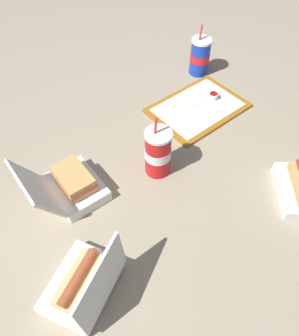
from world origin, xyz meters
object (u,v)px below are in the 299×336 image
object	(u,v)px
clamshell_hotdog_front	(84,284)
soda_cup_corner	(158,152)
clamshell_sandwich_corner	(71,185)
ketchup_cup	(213,96)
food_tray	(198,108)
plastic_fork	(221,110)
soda_cup_front	(200,56)

from	to	relation	value
clamshell_hotdog_front	soda_cup_corner	distance (m)	0.46
clamshell_hotdog_front	clamshell_sandwich_corner	size ratio (longest dim) A/B	1.06
ketchup_cup	clamshell_hotdog_front	xyz separation A→B (m)	(0.78, 0.43, 0.02)
food_tray	plastic_fork	bearing A→B (deg)	134.89
food_tray	soda_cup_corner	bearing A→B (deg)	29.97
plastic_fork	clamshell_sandwich_corner	world-z (taller)	clamshell_sandwich_corner
food_tray	soda_cup_corner	xyz separation A→B (m)	(0.31, 0.18, 0.08)
ketchup_cup	soda_cup_corner	world-z (taller)	soda_cup_corner
food_tray	clamshell_hotdog_front	world-z (taller)	clamshell_hotdog_front
ketchup_cup	soda_cup_front	size ratio (longest dim) A/B	0.18
food_tray	soda_cup_corner	world-z (taller)	soda_cup_corner
ketchup_cup	clamshell_hotdog_front	distance (m)	0.89
clamshell_sandwich_corner	soda_cup_corner	size ratio (longest dim) A/B	1.02
food_tray	soda_cup_front	size ratio (longest dim) A/B	1.81
clamshell_hotdog_front	soda_cup_corner	world-z (taller)	soda_cup_corner
clamshell_hotdog_front	plastic_fork	bearing A→B (deg)	-154.84
soda_cup_corner	soda_cup_front	bearing A→B (deg)	-140.65
plastic_fork	clamshell_hotdog_front	world-z (taller)	clamshell_hotdog_front
clamshell_sandwich_corner	soda_cup_corner	bearing A→B (deg)	167.59
clamshell_hotdog_front	soda_cup_front	bearing A→B (deg)	-143.60
soda_cup_corner	ketchup_cup	bearing A→B (deg)	-154.47
plastic_fork	clamshell_sandwich_corner	bearing A→B (deg)	8.26
clamshell_hotdog_front	ketchup_cup	bearing A→B (deg)	-150.92
food_tray	soda_cup_front	xyz separation A→B (m)	(-0.16, -0.20, 0.07)
clamshell_sandwich_corner	food_tray	bearing A→B (deg)	-168.92
plastic_fork	soda_cup_corner	size ratio (longest dim) A/B	0.47
soda_cup_corner	clamshell_sandwich_corner	bearing A→B (deg)	-12.41
plastic_fork	soda_cup_front	distance (m)	0.29
ketchup_cup	soda_cup_front	bearing A→B (deg)	-110.18
food_tray	clamshell_sandwich_corner	distance (m)	0.61
ketchup_cup	soda_cup_corner	xyz separation A→B (m)	(0.39, 0.19, 0.06)
ketchup_cup	food_tray	bearing A→B (deg)	6.59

